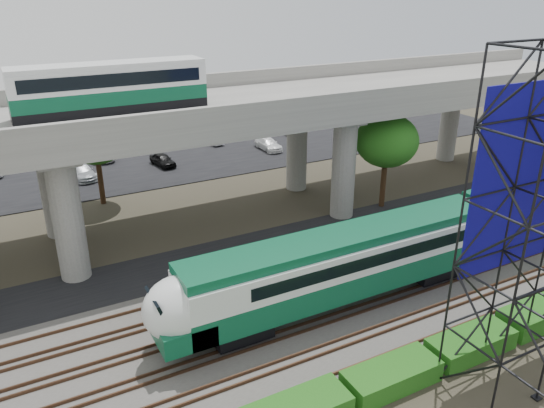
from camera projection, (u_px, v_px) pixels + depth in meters
ground at (321, 340)px, 27.27m from camera, size 140.00×140.00×0.00m
ballast_bed at (301, 318)px, 28.86m from camera, size 90.00×12.00×0.20m
service_road at (236, 254)px, 35.80m from camera, size 90.00×5.00×0.08m
parking_lot at (142, 160)px, 54.94m from camera, size 90.00×18.00×0.08m
harbor_water at (99, 116)px, 72.86m from camera, size 140.00×40.00×0.03m
rail_tracks at (301, 315)px, 28.79m from camera, size 90.00×9.52×0.16m
commuter_train at (377, 253)px, 29.93m from camera, size 29.30×3.06×4.30m
overpass at (195, 119)px, 36.94m from camera, size 80.00×12.00×12.40m
hedge_strip at (392, 375)px, 23.99m from camera, size 34.60×1.80×1.20m
trees at (138, 163)px, 36.26m from camera, size 40.94×16.94×7.69m
parked_cars at (146, 155)px, 54.29m from camera, size 40.79×9.77×1.31m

